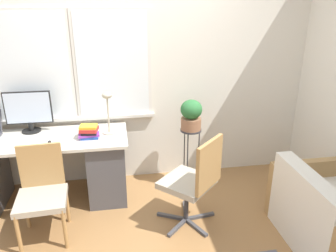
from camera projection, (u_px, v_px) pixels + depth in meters
ground_plane at (137, 209)px, 3.56m from camera, size 14.00×14.00×0.00m
wall_back_with_window at (126, 72)px, 3.78m from camera, size 9.00×0.12×2.70m
desk at (46, 168)px, 3.59m from camera, size 1.80×0.70×0.76m
monitor at (29, 111)px, 3.56m from camera, size 0.49×0.20×0.46m
keyboard at (21, 144)px, 3.31m from camera, size 0.42×0.11×0.02m
mouse at (49, 142)px, 3.33m from camera, size 0.03×0.06×0.03m
desk_lamp at (108, 106)px, 3.49m from camera, size 0.15×0.15×0.46m
book_stack at (89, 132)px, 3.45m from camera, size 0.23×0.19×0.14m
desk_chair_wooden at (42, 191)px, 3.04m from camera, size 0.47×0.48×0.87m
office_chair_swivel at (194, 181)px, 3.15m from camera, size 0.65×0.65×0.96m
couch_loveseat at (329, 220)px, 2.96m from camera, size 0.75×1.12×0.75m
plant_stand at (191, 137)px, 3.82m from camera, size 0.24×0.24×0.73m
potted_plant at (191, 114)px, 3.72m from camera, size 0.25×0.25×0.35m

